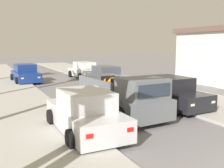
{
  "coord_description": "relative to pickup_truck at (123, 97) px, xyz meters",
  "views": [
    {
      "loc": [
        -5.64,
        -2.59,
        3.06
      ],
      "look_at": [
        -0.09,
        8.53,
        1.2
      ],
      "focal_mm": 41.23,
      "sensor_mm": 36.0,
      "label": 1
    }
  ],
  "objects": [
    {
      "name": "car_right_mid",
      "position": [
        2.76,
        7.74,
        -0.1
      ],
      "size": [
        2.14,
        4.31,
        1.54
      ],
      "color": "#474C56",
      "rests_on": "ground"
    },
    {
      "name": "pickup_truck",
      "position": [
        0.0,
        0.0,
        0.0
      ],
      "size": [
        2.43,
        5.31,
        1.8
      ],
      "color": "slate",
      "rests_on": "ground"
    },
    {
      "name": "curb_left",
      "position": [
        -3.58,
        4.78,
        -0.76
      ],
      "size": [
        0.16,
        60.0,
        0.1
      ],
      "primitive_type": "cube",
      "color": "silver",
      "rests_on": "ground"
    },
    {
      "name": "sidewalk_right",
      "position": [
        4.9,
        4.78,
        -0.75
      ],
      "size": [
        4.61,
        60.0,
        0.12
      ],
      "primitive_type": "cube",
      "color": "#B2AFA8",
      "rests_on": "ground"
    },
    {
      "name": "car_left_mid",
      "position": [
        -2.37,
        -1.53,
        -0.1
      ],
      "size": [
        2.05,
        4.27,
        1.54
      ],
      "color": "silver",
      "rests_on": "ground"
    },
    {
      "name": "sidewalk_left",
      "position": [
        -4.49,
        4.78,
        -0.75
      ],
      "size": [
        4.61,
        60.0,
        0.12
      ],
      "primitive_type": "cube",
      "color": "#B2AFA8",
      "rests_on": "ground"
    },
    {
      "name": "car_left_far",
      "position": [
        -2.35,
        12.64,
        -0.1
      ],
      "size": [
        2.16,
        4.32,
        1.54
      ],
      "color": "navy",
      "rests_on": "ground"
    },
    {
      "name": "car_left_near",
      "position": [
        3.06,
        13.17,
        -0.1
      ],
      "size": [
        2.15,
        4.31,
        1.54
      ],
      "color": "silver",
      "rests_on": "ground"
    },
    {
      "name": "curb_right",
      "position": [
        3.99,
        4.78,
        -0.76
      ],
      "size": [
        0.16,
        60.0,
        0.1
      ],
      "primitive_type": "cube",
      "color": "silver",
      "rests_on": "ground"
    },
    {
      "name": "car_right_near",
      "position": [
        2.8,
        0.19,
        -0.1
      ],
      "size": [
        2.11,
        4.3,
        1.54
      ],
      "color": "black",
      "rests_on": "ground"
    }
  ]
}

